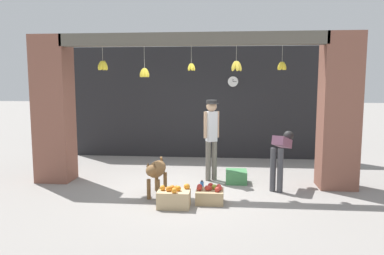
{
  "coord_description": "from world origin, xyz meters",
  "views": [
    {
      "loc": [
        0.7,
        -7.11,
        2.08
      ],
      "look_at": [
        0.0,
        0.44,
        1.14
      ],
      "focal_mm": 35.0,
      "sensor_mm": 36.0,
      "label": 1
    }
  ],
  "objects": [
    {
      "name": "water_bottle",
      "position": [
        0.26,
        -0.31,
        0.11
      ],
      "size": [
        0.07,
        0.07,
        0.23
      ],
      "color": "#2D60AD",
      "rests_on": "ground_plane"
    },
    {
      "name": "produce_box_green",
      "position": [
        0.91,
        0.44,
        0.13
      ],
      "size": [
        0.43,
        0.44,
        0.26
      ],
      "primitive_type": "cube",
      "color": "#42844C",
      "rests_on": "ground_plane"
    },
    {
      "name": "shop_pillar_right",
      "position": [
        2.86,
        0.3,
        1.5
      ],
      "size": [
        0.7,
        0.6,
        2.99
      ],
      "primitive_type": "cube",
      "color": "brown",
      "rests_on": "ground_plane"
    },
    {
      "name": "dog",
      "position": [
        -0.55,
        -0.57,
        0.47
      ],
      "size": [
        0.33,
        1.02,
        0.69
      ],
      "rotation": [
        0.0,
        0.0,
        -1.64
      ],
      "color": "brown",
      "rests_on": "ground_plane"
    },
    {
      "name": "storefront_awning",
      "position": [
        -0.02,
        0.12,
        2.83
      ],
      "size": [
        5.12,
        0.3,
        0.85
      ],
      "color": "#5B564C"
    },
    {
      "name": "shopkeeper",
      "position": [
        0.39,
        0.6,
        1.0
      ],
      "size": [
        0.31,
        0.31,
        1.69
      ],
      "rotation": [
        0.0,
        0.0,
        3.6
      ],
      "color": "#6B665B",
      "rests_on": "ground_plane"
    },
    {
      "name": "shop_pillar_left",
      "position": [
        -2.86,
        0.3,
        1.5
      ],
      "size": [
        0.7,
        0.6,
        2.99
      ],
      "primitive_type": "cube",
      "color": "brown",
      "rests_on": "ground_plane"
    },
    {
      "name": "fruit_crate_oranges",
      "position": [
        -0.15,
        -1.17,
        0.16
      ],
      "size": [
        0.53,
        0.36,
        0.37
      ],
      "color": "tan",
      "rests_on": "ground_plane"
    },
    {
      "name": "shop_back_wall",
      "position": [
        0.0,
        3.0,
        1.5
      ],
      "size": [
        7.02,
        0.12,
        2.99
      ],
      "primitive_type": "cube",
      "color": "#232326",
      "rests_on": "ground_plane"
    },
    {
      "name": "wall_clock",
      "position": [
        0.86,
        2.93,
        2.07
      ],
      "size": [
        0.29,
        0.03,
        0.29
      ],
      "color": "black"
    },
    {
      "name": "fruit_crate_apples",
      "position": [
        0.43,
        -0.88,
        0.13
      ],
      "size": [
        0.47,
        0.4,
        0.31
      ],
      "color": "tan",
      "rests_on": "ground_plane"
    },
    {
      "name": "worker_stooping",
      "position": [
        1.76,
        0.1,
        0.72
      ],
      "size": [
        0.52,
        0.79,
        1.09
      ],
      "rotation": [
        0.0,
        0.0,
        -0.46
      ],
      "color": "#424247",
      "rests_on": "ground_plane"
    },
    {
      "name": "ground_plane",
      "position": [
        0.0,
        0.0,
        0.0
      ],
      "size": [
        60.0,
        60.0,
        0.0
      ],
      "primitive_type": "plane",
      "color": "gray"
    }
  ]
}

